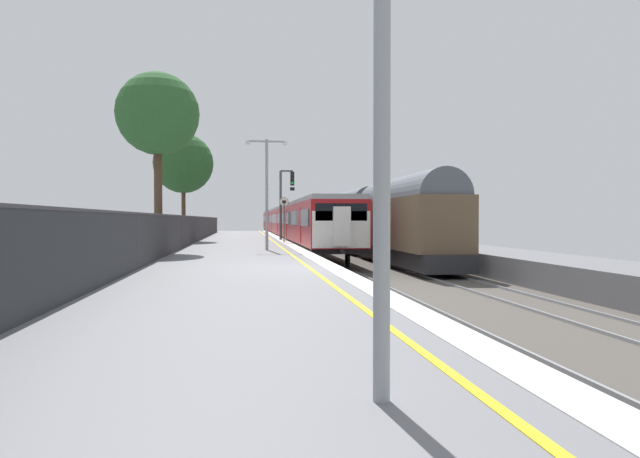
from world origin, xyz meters
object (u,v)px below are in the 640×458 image
Objects in this scene: platform_lamp_mid at (267,184)px; signal_gantry at (284,196)px; commuter_train_at_platform at (288,222)px; background_tree_left at (160,117)px; background_tree_centre at (182,165)px; freight_train_adjacent_track at (374,219)px; platform_lamp_near at (382,29)px; speed_limit_sign at (284,214)px.

signal_gantry is at bearing 82.24° from platform_lamp_mid.
background_tree_left is (-8.25, -29.22, 4.94)m from commuter_train_at_platform.
commuter_train_at_platform is 7.47× the size of background_tree_left.
background_tree_centre reaches higher than platform_lamp_mid.
signal_gantry is (-5.48, 5.00, 1.63)m from freight_train_adjacent_track.
freight_train_adjacent_track is 13.76m from background_tree_centre.
freight_train_adjacent_track is at bearing -78.82° from commuter_train_at_platform.
background_tree_left reaches higher than platform_lamp_mid.
signal_gantry is 15.82m from background_tree_left.
commuter_train_at_platform is 2.25× the size of freight_train_adjacent_track.
platform_lamp_near is at bearing -81.28° from background_tree_centre.
platform_lamp_near reaches higher than commuter_train_at_platform.
background_tree_left reaches higher than platform_lamp_near.
platform_lamp_mid is (-1.46, -8.70, 1.33)m from speed_limit_sign.
signal_gantry is 35.93m from platform_lamp_near.
speed_limit_sign is at bearing -28.54° from background_tree_centre.
commuter_train_at_platform is 20.10m from speed_limit_sign.
background_tree_left is at bearing -174.14° from platform_lamp_mid.
commuter_train_at_platform is at bearing 84.47° from signal_gantry.
platform_lamp_mid is at bearing -96.57° from commuter_train_at_platform.
signal_gantry is (-1.48, -15.26, 1.90)m from commuter_train_at_platform.
background_tree_left reaches higher than speed_limit_sign.
speed_limit_sign is 8.46m from background_tree_centre.
commuter_train_at_platform is at bearing 86.30° from platform_lamp_near.
background_tree_left is at bearing -105.77° from commuter_train_at_platform.
commuter_train_at_platform is 51.28m from platform_lamp_near.
speed_limit_sign is 12.04m from background_tree_left.
background_tree_centre is (-12.65, 3.95, 3.70)m from freight_train_adjacent_track.
background_tree_left is 12.95m from background_tree_centre.
commuter_train_at_platform is at bearing 101.18° from freight_train_adjacent_track.
speed_limit_sign reaches higher than commuter_train_at_platform.
signal_gantry reaches higher than commuter_train_at_platform.
speed_limit_sign is at bearing -95.27° from commuter_train_at_platform.
signal_gantry reaches higher than platform_lamp_near.
platform_lamp_mid is at bearing -99.54° from speed_limit_sign.
platform_lamp_near is at bearing -90.00° from platform_lamp_mid.
background_tree_left is at bearing 102.71° from platform_lamp_near.
platform_lamp_mid reaches higher than signal_gantry.
speed_limit_sign is 0.58× the size of platform_lamp_near.
commuter_train_at_platform is 21.28× the size of speed_limit_sign.
background_tree_left is 1.12× the size of background_tree_centre.
background_tree_centre is (-7.17, -1.05, 2.08)m from signal_gantry.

